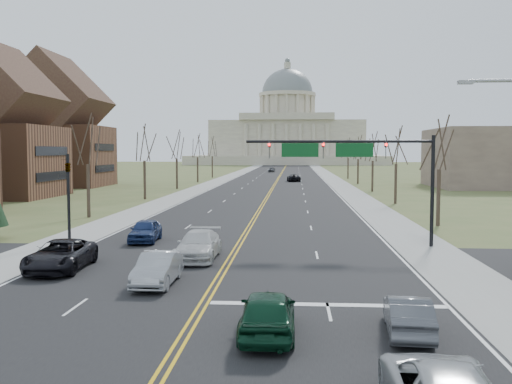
# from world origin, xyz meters

# --- Properties ---
(ground) EXTENTS (600.00, 600.00, 0.00)m
(ground) POSITION_xyz_m (0.00, 0.00, 0.00)
(ground) COLOR #46572B
(ground) RESTS_ON ground
(road) EXTENTS (20.00, 380.00, 0.01)m
(road) POSITION_xyz_m (0.00, 110.00, 0.01)
(road) COLOR black
(road) RESTS_ON ground
(cross_road) EXTENTS (120.00, 14.00, 0.01)m
(cross_road) POSITION_xyz_m (0.00, 6.00, 0.01)
(cross_road) COLOR black
(cross_road) RESTS_ON ground
(sidewalk_left) EXTENTS (4.00, 380.00, 0.03)m
(sidewalk_left) POSITION_xyz_m (-12.00, 110.00, 0.01)
(sidewalk_left) COLOR gray
(sidewalk_left) RESTS_ON ground
(sidewalk_right) EXTENTS (4.00, 380.00, 0.03)m
(sidewalk_right) POSITION_xyz_m (12.00, 110.00, 0.01)
(sidewalk_right) COLOR gray
(sidewalk_right) RESTS_ON ground
(center_line) EXTENTS (0.42, 380.00, 0.01)m
(center_line) POSITION_xyz_m (0.00, 110.00, 0.01)
(center_line) COLOR gold
(center_line) RESTS_ON road
(edge_line_left) EXTENTS (0.15, 380.00, 0.01)m
(edge_line_left) POSITION_xyz_m (-9.80, 110.00, 0.01)
(edge_line_left) COLOR silver
(edge_line_left) RESTS_ON road
(edge_line_right) EXTENTS (0.15, 380.00, 0.01)m
(edge_line_right) POSITION_xyz_m (9.80, 110.00, 0.01)
(edge_line_right) COLOR silver
(edge_line_right) RESTS_ON road
(stop_bar) EXTENTS (9.50, 0.50, 0.01)m
(stop_bar) POSITION_xyz_m (5.00, -1.00, 0.01)
(stop_bar) COLOR silver
(stop_bar) RESTS_ON road
(capitol) EXTENTS (90.00, 60.00, 50.00)m
(capitol) POSITION_xyz_m (0.00, 249.91, 14.20)
(capitol) COLOR beige
(capitol) RESTS_ON ground
(signal_mast) EXTENTS (12.12, 0.44, 7.20)m
(signal_mast) POSITION_xyz_m (7.45, 13.50, 5.76)
(signal_mast) COLOR black
(signal_mast) RESTS_ON ground
(signal_left) EXTENTS (0.32, 0.36, 6.00)m
(signal_left) POSITION_xyz_m (-11.50, 13.50, 3.71)
(signal_left) COLOR black
(signal_left) RESTS_ON ground
(tree_r_0) EXTENTS (3.74, 3.74, 8.50)m
(tree_r_0) POSITION_xyz_m (15.50, 24.00, 6.55)
(tree_r_0) COLOR #3B2E23
(tree_r_0) RESTS_ON ground
(tree_l_0) EXTENTS (3.96, 3.96, 9.00)m
(tree_l_0) POSITION_xyz_m (-15.50, 28.00, 6.94)
(tree_l_0) COLOR #3B2E23
(tree_l_0) RESTS_ON ground
(tree_r_1) EXTENTS (3.74, 3.74, 8.50)m
(tree_r_1) POSITION_xyz_m (15.50, 44.00, 6.55)
(tree_r_1) COLOR #3B2E23
(tree_r_1) RESTS_ON ground
(tree_l_1) EXTENTS (3.96, 3.96, 9.00)m
(tree_l_1) POSITION_xyz_m (-15.50, 48.00, 6.94)
(tree_l_1) COLOR #3B2E23
(tree_l_1) RESTS_ON ground
(tree_r_2) EXTENTS (3.74, 3.74, 8.50)m
(tree_r_2) POSITION_xyz_m (15.50, 64.00, 6.55)
(tree_r_2) COLOR #3B2E23
(tree_r_2) RESTS_ON ground
(tree_l_2) EXTENTS (3.96, 3.96, 9.00)m
(tree_l_2) POSITION_xyz_m (-15.50, 68.00, 6.94)
(tree_l_2) COLOR #3B2E23
(tree_l_2) RESTS_ON ground
(tree_r_3) EXTENTS (3.74, 3.74, 8.50)m
(tree_r_3) POSITION_xyz_m (15.50, 84.00, 6.55)
(tree_r_3) COLOR #3B2E23
(tree_r_3) RESTS_ON ground
(tree_l_3) EXTENTS (3.96, 3.96, 9.00)m
(tree_l_3) POSITION_xyz_m (-15.50, 88.00, 6.94)
(tree_l_3) COLOR #3B2E23
(tree_l_3) RESTS_ON ground
(tree_r_4) EXTENTS (3.74, 3.74, 8.50)m
(tree_r_4) POSITION_xyz_m (15.50, 104.00, 6.55)
(tree_r_4) COLOR #3B2E23
(tree_r_4) RESTS_ON ground
(tree_l_4) EXTENTS (3.96, 3.96, 9.00)m
(tree_l_4) POSITION_xyz_m (-15.50, 108.00, 6.94)
(tree_l_4) COLOR #3B2E23
(tree_l_4) RESTS_ON ground
(bldg_left_far) EXTENTS (17.10, 14.28, 23.25)m
(bldg_left_far) POSITION_xyz_m (-38.00, 74.00, 9.54)
(bldg_left_far) COLOR brown
(bldg_left_far) RESTS_ON ground
(bldg_right_mass) EXTENTS (25.00, 20.00, 10.00)m
(bldg_right_mass) POSITION_xyz_m (40.00, 76.00, 5.00)
(bldg_right_mass) COLOR brown
(bldg_right_mass) RESTS_ON ground
(car_nb_inner_lead) EXTENTS (1.88, 4.62, 1.57)m
(car_nb_inner_lead) POSITION_xyz_m (2.78, -5.00, 0.80)
(car_nb_inner_lead) COLOR #0B331F
(car_nb_inner_lead) RESTS_ON road
(car_nb_outer_lead) EXTENTS (1.74, 4.12, 1.32)m
(car_nb_outer_lead) POSITION_xyz_m (7.50, -4.53, 0.67)
(car_nb_outer_lead) COLOR #4E5056
(car_nb_outer_lead) RESTS_ON road
(car_sb_inner_lead) EXTENTS (1.57, 4.49, 1.48)m
(car_sb_inner_lead) POSITION_xyz_m (-2.65, 1.96, 0.75)
(car_sb_inner_lead) COLOR #95979C
(car_sb_inner_lead) RESTS_ON road
(car_sb_outer_lead) EXTENTS (2.84, 5.67, 1.54)m
(car_sb_outer_lead) POSITION_xyz_m (-8.48, 4.85, 0.78)
(car_sb_outer_lead) COLOR black
(car_sb_outer_lead) RESTS_ON road
(car_sb_inner_second) EXTENTS (2.23, 5.46, 1.58)m
(car_sb_inner_second) POSITION_xyz_m (-1.82, 8.32, 0.80)
(car_sb_inner_second) COLOR silver
(car_sb_inner_second) RESTS_ON road
(car_sb_outer_second) EXTENTS (2.06, 4.56, 1.52)m
(car_sb_outer_second) POSITION_xyz_m (-6.50, 14.29, 0.77)
(car_sb_outer_second) COLOR navy
(car_sb_outer_second) RESTS_ON road
(car_far_nb) EXTENTS (2.96, 5.51, 1.47)m
(car_far_nb) POSITION_xyz_m (3.47, 91.76, 0.75)
(car_far_nb) COLOR black
(car_far_nb) RESTS_ON road
(car_far_sb) EXTENTS (2.16, 4.40, 1.44)m
(car_far_sb) POSITION_xyz_m (-3.02, 142.34, 0.73)
(car_far_sb) COLOR #414348
(car_far_sb) RESTS_ON road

